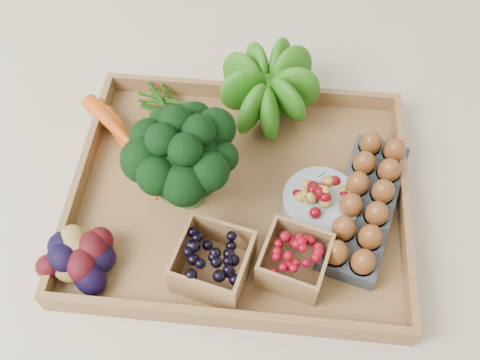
# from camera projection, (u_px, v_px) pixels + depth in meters

# --- Properties ---
(ground) EXTENTS (4.00, 4.00, 0.00)m
(ground) POSITION_uv_depth(u_px,v_px,m) (240.00, 199.00, 0.92)
(ground) COLOR beige
(ground) RESTS_ON ground
(tray) EXTENTS (0.55, 0.45, 0.01)m
(tray) POSITION_uv_depth(u_px,v_px,m) (240.00, 197.00, 0.91)
(tray) COLOR olive
(tray) RESTS_ON ground
(carrots) EXTENTS (0.20, 0.14, 0.05)m
(carrots) POSITION_uv_depth(u_px,v_px,m) (124.00, 140.00, 0.94)
(carrots) COLOR #C74C0F
(carrots) RESTS_ON tray
(lettuce) EXTENTS (0.13, 0.13, 0.13)m
(lettuce) POSITION_uv_depth(u_px,v_px,m) (269.00, 85.00, 0.95)
(lettuce) COLOR #1E5A0E
(lettuce) RESTS_ON tray
(broccoli) EXTENTS (0.18, 0.18, 0.14)m
(broccoli) POSITION_uv_depth(u_px,v_px,m) (186.00, 173.00, 0.84)
(broccoli) COLOR black
(broccoli) RESTS_ON tray
(cherry_bowl) EXTENTS (0.13, 0.13, 0.03)m
(cherry_bowl) POSITION_uv_depth(u_px,v_px,m) (320.00, 204.00, 0.87)
(cherry_bowl) COLOR #8C9EA5
(cherry_bowl) RESTS_ON tray
(egg_carton) EXTENTS (0.16, 0.28, 0.03)m
(egg_carton) POSITION_uv_depth(u_px,v_px,m) (364.00, 207.00, 0.87)
(egg_carton) COLOR #3D434D
(egg_carton) RESTS_ON tray
(potatoes) EXTENTS (0.14, 0.14, 0.08)m
(potatoes) POSITION_uv_depth(u_px,v_px,m) (77.00, 252.00, 0.80)
(potatoes) COLOR #37080D
(potatoes) RESTS_ON tray
(punnet_blackberry) EXTENTS (0.13, 0.13, 0.07)m
(punnet_blackberry) POSITION_uv_depth(u_px,v_px,m) (213.00, 262.00, 0.80)
(punnet_blackberry) COLOR black
(punnet_blackberry) RESTS_ON tray
(punnet_raspberry) EXTENTS (0.12, 0.12, 0.07)m
(punnet_raspberry) POSITION_uv_depth(u_px,v_px,m) (294.00, 260.00, 0.80)
(punnet_raspberry) COLOR maroon
(punnet_raspberry) RESTS_ON tray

